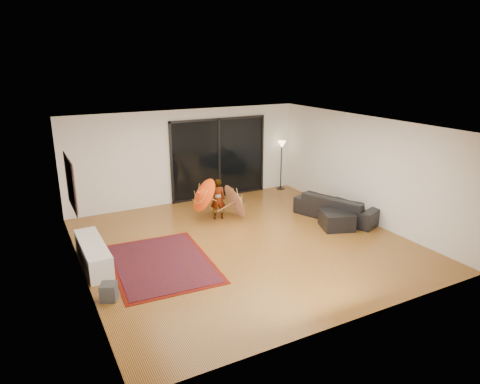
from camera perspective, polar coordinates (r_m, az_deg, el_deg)
floor at (r=9.90m, az=0.58°, el=-6.81°), size 7.00×7.00×0.00m
ceiling at (r=9.13m, az=0.63°, el=8.85°), size 7.00×7.00×0.00m
wall_back at (r=12.52m, az=-7.07°, el=4.74°), size 7.00×0.00×7.00m
wall_front at (r=6.75m, az=15.00°, el=-6.83°), size 7.00×0.00×7.00m
wall_left at (r=8.42m, az=-20.85°, el=-2.51°), size 0.00×7.00×7.00m
wall_right at (r=11.46m, az=16.21°, el=3.01°), size 0.00×7.00×7.00m
sliding_door at (r=12.90m, az=-2.83°, el=4.54°), size 3.06×0.07×2.40m
painting at (r=9.29m, az=-21.66°, el=1.14°), size 0.04×1.28×1.08m
media_console at (r=9.29m, az=-18.99°, el=-7.81°), size 0.47×1.80×0.50m
speaker at (r=8.00m, az=-17.09°, el=-12.60°), size 0.36×0.36×0.31m
persian_rug at (r=9.10m, az=-10.41°, el=-9.30°), size 2.12×2.84×0.02m
sofa at (r=11.59m, az=12.83°, el=-1.88°), size 1.61×2.38×0.65m
ottoman at (r=10.93m, az=12.77°, el=-3.68°), size 0.95×0.95×0.42m
floor_lamp at (r=13.71m, az=5.56°, el=5.41°), size 0.27×0.27×1.57m
child at (r=11.18m, az=-2.98°, el=-0.94°), size 0.46×0.36×1.09m
parasol_orange at (r=10.88m, az=-5.51°, el=-0.49°), size 0.63×0.91×0.91m
parasol_white at (r=11.32m, az=0.10°, el=-0.91°), size 0.52×0.98×0.98m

